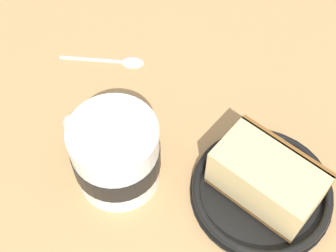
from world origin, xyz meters
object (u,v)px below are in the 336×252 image
(tea_mug, at_px, (115,154))
(teaspoon, at_px, (120,60))
(cake_slice, at_px, (266,179))
(small_plate, at_px, (261,192))

(tea_mug, height_order, teaspoon, tea_mug)
(cake_slice, distance_m, teaspoon, 0.26)
(small_plate, xyz_separation_m, tea_mug, (0.14, 0.08, 0.04))
(cake_slice, relative_size, tea_mug, 0.97)
(small_plate, height_order, teaspoon, small_plate)
(tea_mug, xyz_separation_m, teaspoon, (0.11, -0.13, -0.04))
(small_plate, xyz_separation_m, cake_slice, (-0.00, -0.00, 0.03))
(cake_slice, height_order, tea_mug, tea_mug)
(cake_slice, height_order, teaspoon, cake_slice)
(teaspoon, bearing_deg, small_plate, 167.94)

